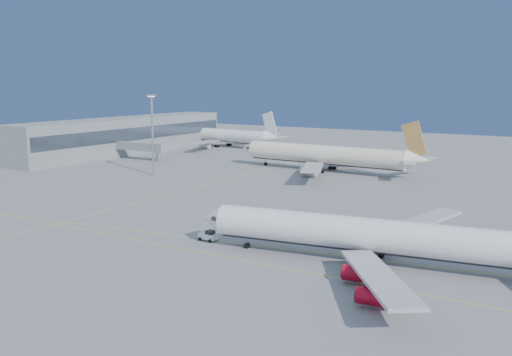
{
  "coord_description": "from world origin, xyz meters",
  "views": [
    {
      "loc": [
        57.92,
        -92.22,
        29.75
      ],
      "look_at": [
        -12.39,
        23.44,
        7.0
      ],
      "focal_mm": 40.0,
      "sensor_mm": 36.0,
      "label": 1
    }
  ],
  "objects_px": {
    "pushback_tug": "(208,236)",
    "airliner_third": "(224,135)",
    "light_mast": "(152,128)",
    "airliner_etihad": "(328,155)",
    "airliner_virgin": "(376,236)"
  },
  "relations": [
    {
      "from": "airliner_etihad",
      "to": "pushback_tug",
      "type": "relative_size",
      "value": 19.13
    },
    {
      "from": "pushback_tug",
      "to": "light_mast",
      "type": "distance_m",
      "value": 82.29
    },
    {
      "from": "pushback_tug",
      "to": "light_mast",
      "type": "relative_size",
      "value": 0.14
    },
    {
      "from": "airliner_etihad",
      "to": "pushback_tug",
      "type": "xyz_separation_m",
      "value": [
        15.75,
        -89.96,
        -4.64
      ]
    },
    {
      "from": "airliner_third",
      "to": "pushback_tug",
      "type": "xyz_separation_m",
      "value": [
        88.65,
        -134.29,
        -4.33
      ]
    },
    {
      "from": "airliner_virgin",
      "to": "airliner_etihad",
      "type": "height_order",
      "value": "airliner_etihad"
    },
    {
      "from": "airliner_third",
      "to": "light_mast",
      "type": "xyz_separation_m",
      "value": [
        27.82,
        -80.77,
        10.09
      ]
    },
    {
      "from": "airliner_virgin",
      "to": "airliner_third",
      "type": "xyz_separation_m",
      "value": [
        -120.87,
        131.75,
        0.46
      ]
    },
    {
      "from": "airliner_virgin",
      "to": "light_mast",
      "type": "xyz_separation_m",
      "value": [
        -93.04,
        50.99,
        10.55
      ]
    },
    {
      "from": "airliner_virgin",
      "to": "airliner_third",
      "type": "relative_size",
      "value": 1.0
    },
    {
      "from": "airliner_etihad",
      "to": "pushback_tug",
      "type": "height_order",
      "value": "airliner_etihad"
    },
    {
      "from": "pushback_tug",
      "to": "airliner_third",
      "type": "bearing_deg",
      "value": 126.47
    },
    {
      "from": "airliner_virgin",
      "to": "airliner_third",
      "type": "distance_m",
      "value": 178.8
    },
    {
      "from": "airliner_virgin",
      "to": "airliner_third",
      "type": "height_order",
      "value": "airliner_third"
    },
    {
      "from": "light_mast",
      "to": "airliner_etihad",
      "type": "bearing_deg",
      "value": 38.95
    }
  ]
}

